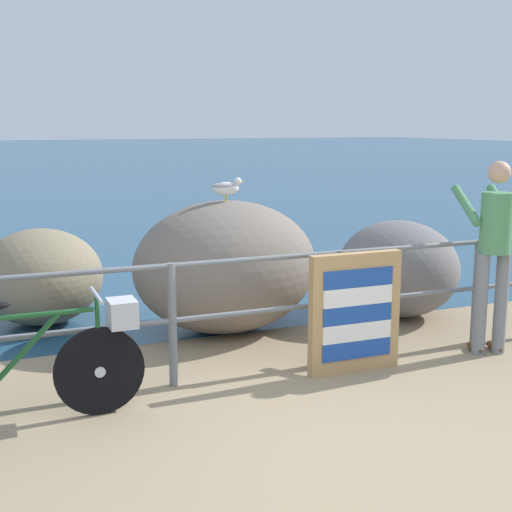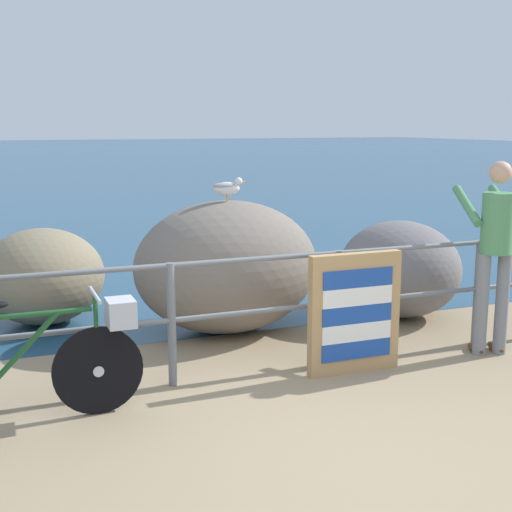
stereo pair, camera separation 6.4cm
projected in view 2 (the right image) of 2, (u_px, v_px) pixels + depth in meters
ground_plane at (54, 191)px, 22.70m from camera, size 120.00×120.00×0.10m
sea_surface at (16, 154)px, 48.17m from camera, size 120.00×90.00×0.01m
promenade_railing at (259, 301)px, 5.82m from camera, size 7.59×0.07×1.02m
bicycle at (44, 359)px, 4.90m from camera, size 1.70×0.48×0.92m
person_at_railing at (494, 248)px, 6.28m from camera, size 0.54×0.67×1.78m
folded_deckchair_stack at (355, 313)px, 5.89m from camera, size 0.84×0.10×1.04m
breakwater_boulder_main at (227, 267)px, 7.05m from camera, size 1.90×1.49×1.35m
breakwater_boulder_left at (43, 276)px, 7.38m from camera, size 1.29×1.35×1.02m
breakwater_boulder_right at (400, 269)px, 7.65m from camera, size 1.30×1.40×1.06m
seagull at (227, 187)px, 6.85m from camera, size 0.34×0.15×0.23m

